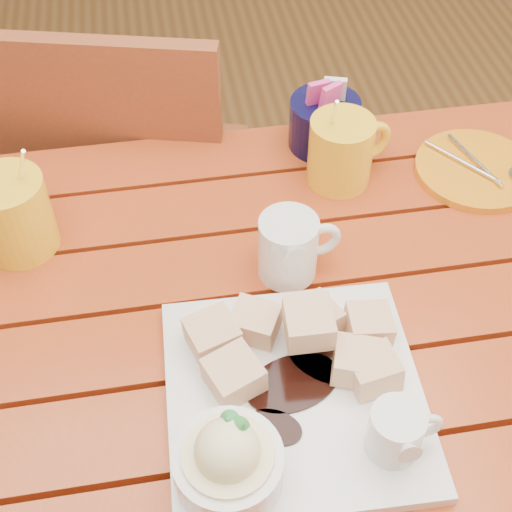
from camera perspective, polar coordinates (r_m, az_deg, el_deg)
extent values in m
cube|color=maroon|center=(0.84, 2.21, -12.69)|extent=(1.20, 0.11, 0.03)
cube|color=maroon|center=(0.90, 0.80, -6.40)|extent=(1.20, 0.11, 0.03)
cube|color=maroon|center=(0.97, -0.39, -0.97)|extent=(1.20, 0.11, 0.03)
cube|color=maroon|center=(1.04, -1.40, 3.70)|extent=(1.20, 0.11, 0.03)
cube|color=maroon|center=(1.13, -2.28, 7.69)|extent=(1.20, 0.11, 0.03)
cube|color=maroon|center=(1.18, -2.32, 6.17)|extent=(1.12, 0.04, 0.08)
cylinder|color=maroon|center=(1.54, 18.78, -1.03)|extent=(0.06, 0.06, 0.72)
cube|color=white|center=(0.82, 3.10, -11.06)|extent=(0.30, 0.30, 0.02)
cube|color=#DC8343|center=(0.85, 4.84, -5.13)|extent=(0.07, 0.07, 0.04)
cube|color=#DC8343|center=(0.83, -3.47, -6.41)|extent=(0.06, 0.06, 0.04)
cube|color=#DC8343|center=(0.84, -0.05, -5.34)|extent=(0.07, 0.07, 0.04)
cube|color=#DC8343|center=(0.82, 9.36, -9.01)|extent=(0.06, 0.06, 0.04)
cube|color=#DC8343|center=(0.80, 4.24, -5.37)|extent=(0.05, 0.05, 0.04)
cube|color=#DC8343|center=(0.82, 8.10, -8.43)|extent=(0.07, 0.07, 0.04)
cube|color=#DC8343|center=(0.80, -1.79, -9.50)|extent=(0.07, 0.07, 0.04)
cube|color=#DC8343|center=(0.85, 8.97, -5.60)|extent=(0.06, 0.06, 0.04)
cylinder|color=white|center=(0.75, -2.22, -16.46)|extent=(0.11, 0.11, 0.05)
cylinder|color=#FFF5BB|center=(0.74, -2.25, -16.04)|extent=(0.09, 0.09, 0.03)
sphere|color=#FFF5BB|center=(0.72, -2.30, -15.28)|extent=(0.07, 0.07, 0.07)
cone|color=green|center=(0.70, -1.18, -13.48)|extent=(0.04, 0.04, 0.03)
cone|color=green|center=(0.70, -2.24, -12.97)|extent=(0.03, 0.03, 0.03)
cylinder|color=white|center=(0.77, 11.06, -13.62)|extent=(0.06, 0.06, 0.06)
cylinder|color=black|center=(0.75, 11.36, -12.64)|extent=(0.05, 0.05, 0.01)
cone|color=white|center=(0.74, 11.99, -14.69)|extent=(0.02, 0.02, 0.03)
torus|color=white|center=(0.78, 13.44, -13.08)|extent=(0.04, 0.01, 0.04)
cylinder|color=yellow|center=(0.99, -18.85, 3.15)|extent=(0.10, 0.10, 0.11)
cylinder|color=black|center=(0.96, -19.53, 5.14)|extent=(0.08, 0.08, 0.01)
cylinder|color=silver|center=(0.97, -18.40, 5.38)|extent=(0.05, 0.05, 0.15)
cylinder|color=yellow|center=(1.04, 6.76, 8.29)|extent=(0.09, 0.09, 0.10)
cylinder|color=black|center=(1.02, 6.98, 10.18)|extent=(0.08, 0.08, 0.01)
torus|color=yellow|center=(1.07, 9.24, 9.09)|extent=(0.07, 0.03, 0.06)
cylinder|color=silver|center=(1.03, 5.95, 10.14)|extent=(0.01, 0.06, 0.14)
cylinder|color=white|center=(0.91, 2.57, 0.67)|extent=(0.08, 0.08, 0.09)
cylinder|color=white|center=(0.88, 2.65, 2.46)|extent=(0.06, 0.06, 0.01)
cone|color=white|center=(0.86, 3.13, 0.25)|extent=(0.03, 0.03, 0.03)
torus|color=white|center=(0.92, 5.33, 1.10)|extent=(0.05, 0.02, 0.05)
cylinder|color=black|center=(1.11, 5.46, 10.52)|extent=(0.11, 0.11, 0.08)
cube|color=#EF419E|center=(1.08, 4.96, 12.67)|extent=(0.04, 0.02, 0.05)
cube|color=white|center=(1.09, 6.31, 12.91)|extent=(0.04, 0.03, 0.05)
cube|color=#EF419E|center=(1.08, 5.92, 12.40)|extent=(0.04, 0.03, 0.05)
cylinder|color=orange|center=(1.13, 17.18, 6.61)|extent=(0.18, 0.18, 0.01)
cylinder|color=silver|center=(1.12, 16.16, 7.26)|extent=(0.08, 0.11, 0.01)
cylinder|color=silver|center=(1.13, 17.11, 7.34)|extent=(0.04, 0.13, 0.01)
cube|color=brown|center=(1.53, -9.50, 5.39)|extent=(0.53, 0.53, 0.03)
cylinder|color=brown|center=(1.79, -1.61, 3.61)|extent=(0.04, 0.04, 0.43)
cylinder|color=brown|center=(1.86, -13.04, 4.24)|extent=(0.04, 0.04, 0.43)
cylinder|color=brown|center=(1.55, -3.12, -5.96)|extent=(0.04, 0.04, 0.43)
cylinder|color=brown|center=(1.63, -16.17, -4.78)|extent=(0.04, 0.04, 0.43)
cube|color=brown|center=(1.23, -12.72, 7.53)|extent=(0.42, 0.14, 0.45)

